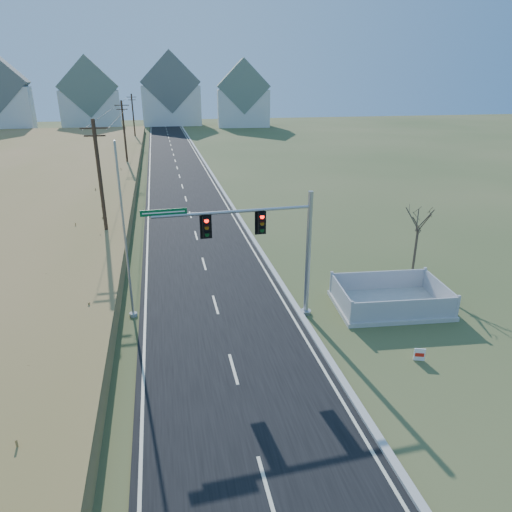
{
  "coord_description": "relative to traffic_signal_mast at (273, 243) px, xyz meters",
  "views": [
    {
      "loc": [
        -2.42,
        -18.01,
        11.41
      ],
      "look_at": [
        1.87,
        2.23,
        3.4
      ],
      "focal_mm": 32.0,
      "sensor_mm": 36.0,
      "label": 1
    }
  ],
  "objects": [
    {
      "name": "ground",
      "position": [
        -2.67,
        -2.06,
        -4.07
      ],
      "size": [
        260.0,
        260.0,
        0.0
      ],
      "primitive_type": "plane",
      "color": "#3C4E26",
      "rests_on": "ground"
    },
    {
      "name": "road",
      "position": [
        -2.67,
        47.94,
        -4.04
      ],
      "size": [
        8.0,
        180.0,
        0.06
      ],
      "primitive_type": "cube",
      "color": "black",
      "rests_on": "ground"
    },
    {
      "name": "curb",
      "position": [
        1.48,
        47.94,
        -3.98
      ],
      "size": [
        0.3,
        180.0,
        0.18
      ],
      "primitive_type": "cube",
      "color": "#B2AFA8",
      "rests_on": "ground"
    },
    {
      "name": "utility_pole_near",
      "position": [
        -9.17,
        12.94,
        0.62
      ],
      "size": [
        1.8,
        0.26,
        9.0
      ],
      "color": "#422D1E",
      "rests_on": "ground"
    },
    {
      "name": "utility_pole_mid",
      "position": [
        -9.17,
        42.94,
        0.62
      ],
      "size": [
        1.8,
        0.26,
        9.0
      ],
      "color": "#422D1E",
      "rests_on": "ground"
    },
    {
      "name": "utility_pole_far",
      "position": [
        -9.17,
        72.94,
        0.62
      ],
      "size": [
        1.8,
        0.26,
        9.0
      ],
      "color": "#422D1E",
      "rests_on": "ground"
    },
    {
      "name": "condo_nnw",
      "position": [
        -20.67,
        105.94,
        2.87
      ],
      "size": [
        14.93,
        11.17,
        17.03
      ],
      "rotation": [
        0.0,
        0.0,
        0.07
      ],
      "color": "silver",
      "rests_on": "ground"
    },
    {
      "name": "condo_n",
      "position": [
        -0.67,
        109.94,
        3.54
      ],
      "size": [
        15.27,
        10.2,
        18.54
      ],
      "color": "silver",
      "rests_on": "ground"
    },
    {
      "name": "condo_ne",
      "position": [
        17.33,
        101.94,
        2.77
      ],
      "size": [
        14.12,
        10.51,
        16.52
      ],
      "rotation": [
        0.0,
        0.0,
        -0.1
      ],
      "color": "silver",
      "rests_on": "ground"
    },
    {
      "name": "traffic_signal_mast",
      "position": [
        0.0,
        0.0,
        0.0
      ],
      "size": [
        8.18,
        0.64,
        6.51
      ],
      "rotation": [
        0.0,
        0.0,
        0.04
      ],
      "color": "#9EA0A5",
      "rests_on": "ground"
    },
    {
      "name": "fence_enclosure",
      "position": [
        6.47,
        -0.15,
        -3.8
      ],
      "size": [
        6.12,
        4.47,
        1.31
      ],
      "rotation": [
        0.0,
        0.0,
        -0.09
      ],
      "color": "#B7B5AD",
      "rests_on": "ground"
    },
    {
      "name": "open_sign",
      "position": [
        5.33,
        -5.06,
        -3.75
      ],
      "size": [
        0.46,
        0.2,
        0.59
      ],
      "rotation": [
        0.0,
        0.0,
        -0.33
      ],
      "color": "white",
      "rests_on": "ground"
    },
    {
      "name": "flagpole",
      "position": [
        -6.97,
        1.67,
        -0.52
      ],
      "size": [
        0.4,
        0.4,
        8.89
      ],
      "color": "#B7B5AD",
      "rests_on": "ground"
    },
    {
      "name": "bare_tree",
      "position": [
        9.67,
        3.15,
        -0.23
      ],
      "size": [
        1.8,
        1.8,
        4.76
      ],
      "color": "#4C3F33",
      "rests_on": "ground"
    }
  ]
}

